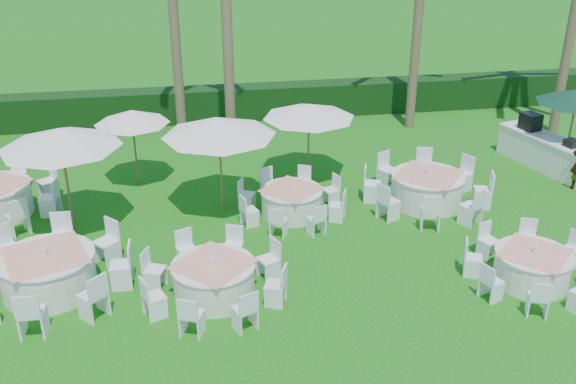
{
  "coord_description": "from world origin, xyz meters",
  "views": [
    {
      "loc": [
        -1.16,
        -10.97,
        7.74
      ],
      "look_at": [
        1.1,
        2.52,
        1.3
      ],
      "focal_mm": 40.0,
      "sensor_mm": 36.0,
      "label": 1
    }
  ],
  "objects_px": {
    "banquet_table_c": "(532,266)",
    "umbrella_a": "(60,138)",
    "banquet_table_b": "(214,279)",
    "banquet_table_e": "(291,201)",
    "banquet_table_f": "(427,188)",
    "buffet_table": "(556,156)",
    "umbrella_d": "(309,111)",
    "banquet_table_a": "(48,272)",
    "umbrella_c": "(132,117)",
    "umbrella_b": "(219,127)"
  },
  "relations": [
    {
      "from": "umbrella_d",
      "to": "buffet_table",
      "type": "relative_size",
      "value": 0.62
    },
    {
      "from": "umbrella_b",
      "to": "umbrella_d",
      "type": "relative_size",
      "value": 1.11
    },
    {
      "from": "umbrella_d",
      "to": "buffet_table",
      "type": "height_order",
      "value": "umbrella_d"
    },
    {
      "from": "banquet_table_a",
      "to": "buffet_table",
      "type": "relative_size",
      "value": 0.82
    },
    {
      "from": "buffet_table",
      "to": "umbrella_a",
      "type": "bearing_deg",
      "value": -174.04
    },
    {
      "from": "banquet_table_f",
      "to": "buffet_table",
      "type": "bearing_deg",
      "value": 17.29
    },
    {
      "from": "umbrella_a",
      "to": "buffet_table",
      "type": "height_order",
      "value": "umbrella_a"
    },
    {
      "from": "banquet_table_b",
      "to": "banquet_table_e",
      "type": "distance_m",
      "value": 4.1
    },
    {
      "from": "banquet_table_c",
      "to": "buffet_table",
      "type": "height_order",
      "value": "buffet_table"
    },
    {
      "from": "banquet_table_c",
      "to": "buffet_table",
      "type": "bearing_deg",
      "value": 55.76
    },
    {
      "from": "umbrella_c",
      "to": "buffet_table",
      "type": "xyz_separation_m",
      "value": [
        12.4,
        -1.17,
        -1.52
      ]
    },
    {
      "from": "banquet_table_a",
      "to": "banquet_table_b",
      "type": "bearing_deg",
      "value": -12.37
    },
    {
      "from": "banquet_table_e",
      "to": "banquet_table_f",
      "type": "relative_size",
      "value": 0.83
    },
    {
      "from": "banquet_table_c",
      "to": "banquet_table_f",
      "type": "height_order",
      "value": "banquet_table_f"
    },
    {
      "from": "banquet_table_f",
      "to": "umbrella_a",
      "type": "xyz_separation_m",
      "value": [
        -9.26,
        -0.01,
        2.03
      ]
    },
    {
      "from": "umbrella_a",
      "to": "umbrella_b",
      "type": "bearing_deg",
      "value": 7.53
    },
    {
      "from": "umbrella_b",
      "to": "banquet_table_f",
      "type": "bearing_deg",
      "value": -5.04
    },
    {
      "from": "umbrella_b",
      "to": "umbrella_c",
      "type": "bearing_deg",
      "value": 137.25
    },
    {
      "from": "banquet_table_e",
      "to": "buffet_table",
      "type": "xyz_separation_m",
      "value": [
        8.34,
        1.46,
        0.14
      ]
    },
    {
      "from": "banquet_table_b",
      "to": "buffet_table",
      "type": "relative_size",
      "value": 0.7
    },
    {
      "from": "banquet_table_f",
      "to": "banquet_table_e",
      "type": "bearing_deg",
      "value": -179.63
    },
    {
      "from": "banquet_table_a",
      "to": "banquet_table_b",
      "type": "relative_size",
      "value": 1.17
    },
    {
      "from": "banquet_table_c",
      "to": "umbrella_a",
      "type": "height_order",
      "value": "umbrella_a"
    },
    {
      "from": "banquet_table_b",
      "to": "banquet_table_a",
      "type": "bearing_deg",
      "value": 167.63
    },
    {
      "from": "banquet_table_e",
      "to": "banquet_table_f",
      "type": "height_order",
      "value": "banquet_table_f"
    },
    {
      "from": "umbrella_a",
      "to": "buffet_table",
      "type": "bearing_deg",
      "value": 5.96
    },
    {
      "from": "banquet_table_b",
      "to": "banquet_table_e",
      "type": "xyz_separation_m",
      "value": [
        2.24,
        3.44,
        -0.03
      ]
    },
    {
      "from": "buffet_table",
      "to": "banquet_table_b",
      "type": "bearing_deg",
      "value": -155.16
    },
    {
      "from": "banquet_table_a",
      "to": "banquet_table_f",
      "type": "bearing_deg",
      "value": 16.07
    },
    {
      "from": "umbrella_c",
      "to": "banquet_table_b",
      "type": "bearing_deg",
      "value": -73.26
    },
    {
      "from": "banquet_table_a",
      "to": "umbrella_b",
      "type": "xyz_separation_m",
      "value": [
        3.9,
        3.19,
        1.89
      ]
    },
    {
      "from": "buffet_table",
      "to": "banquet_table_c",
      "type": "bearing_deg",
      "value": -124.24
    },
    {
      "from": "umbrella_a",
      "to": "banquet_table_c",
      "type": "bearing_deg",
      "value": -21.87
    },
    {
      "from": "banquet_table_b",
      "to": "banquet_table_c",
      "type": "bearing_deg",
      "value": -5.15
    },
    {
      "from": "umbrella_b",
      "to": "banquet_table_e",
      "type": "bearing_deg",
      "value": -16.05
    },
    {
      "from": "banquet_table_b",
      "to": "umbrella_d",
      "type": "bearing_deg",
      "value": 60.92
    },
    {
      "from": "banquet_table_f",
      "to": "umbrella_b",
      "type": "relative_size",
      "value": 1.16
    },
    {
      "from": "umbrella_d",
      "to": "buffet_table",
      "type": "bearing_deg",
      "value": -5.31
    },
    {
      "from": "umbrella_c",
      "to": "buffet_table",
      "type": "height_order",
      "value": "umbrella_c"
    },
    {
      "from": "banquet_table_c",
      "to": "umbrella_c",
      "type": "xyz_separation_m",
      "value": [
        -8.65,
        6.68,
        1.66
      ]
    },
    {
      "from": "umbrella_b",
      "to": "umbrella_d",
      "type": "bearing_deg",
      "value": 31.92
    },
    {
      "from": "umbrella_b",
      "to": "umbrella_d",
      "type": "height_order",
      "value": "umbrella_b"
    },
    {
      "from": "banquet_table_e",
      "to": "umbrella_c",
      "type": "height_order",
      "value": "umbrella_c"
    },
    {
      "from": "umbrella_b",
      "to": "banquet_table_b",
      "type": "bearing_deg",
      "value": -96.75
    },
    {
      "from": "umbrella_c",
      "to": "buffet_table",
      "type": "distance_m",
      "value": 12.55
    },
    {
      "from": "umbrella_d",
      "to": "banquet_table_f",
      "type": "bearing_deg",
      "value": -36.74
    },
    {
      "from": "banquet_table_f",
      "to": "banquet_table_b",
      "type": "bearing_deg",
      "value": -149.88
    },
    {
      "from": "banquet_table_a",
      "to": "buffet_table",
      "type": "xyz_separation_m",
      "value": [
        14.01,
        4.14,
        0.06
      ]
    },
    {
      "from": "umbrella_d",
      "to": "buffet_table",
      "type": "xyz_separation_m",
      "value": [
        7.47,
        -0.69,
        -1.59
      ]
    },
    {
      "from": "banquet_table_b",
      "to": "buffet_table",
      "type": "height_order",
      "value": "buffet_table"
    }
  ]
}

